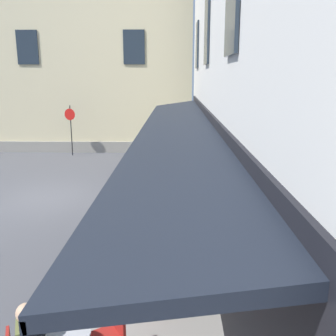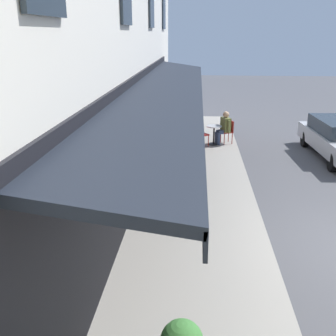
# 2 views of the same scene
# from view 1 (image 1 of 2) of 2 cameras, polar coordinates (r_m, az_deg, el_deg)

# --- Properties ---
(ground_plane) EXTENTS (70.00, 70.00, 0.00)m
(ground_plane) POSITION_cam_1_polar(r_m,az_deg,el_deg) (13.57, -16.75, -4.32)
(ground_plane) COLOR #4C4C51
(sidewalk_cafe_terrace) EXTENTS (20.50, 3.20, 0.01)m
(sidewalk_cafe_terrace) POSITION_cam_1_polar(r_m,az_deg,el_deg) (9.91, -3.31, -10.47)
(sidewalk_cafe_terrace) COLOR gray
(sidewalk_cafe_terrace) RESTS_ON ground_plane
(corner_building_facade) EXTENTS (10.12, 17.00, 15.00)m
(corner_building_facade) POSITION_cam_1_polar(r_m,az_deg,el_deg) (26.62, -16.64, 20.55)
(corner_building_facade) COLOR beige
(corner_building_facade) RESTS_ON ground_plane
(back_alley_steps) EXTENTS (2.40, 1.75, 0.60)m
(back_alley_steps) POSITION_cam_1_polar(r_m,az_deg,el_deg) (19.25, 2.46, 2.23)
(back_alley_steps) COLOR gray
(back_alley_steps) RESTS_ON ground_plane
(cafe_chair_red_under_awning) EXTENTS (0.56, 0.56, 0.91)m
(cafe_chair_red_under_awning) POSITION_cam_1_polar(r_m,az_deg,el_deg) (5.90, -8.40, -22.88)
(cafe_chair_red_under_awning) COLOR maroon
(cafe_chair_red_under_awning) RESTS_ON ground_plane
(cafe_table_mid_terrace) EXTENTS (0.60, 0.60, 0.75)m
(cafe_table_mid_terrace) POSITION_cam_1_polar(r_m,az_deg,el_deg) (7.36, -2.35, -15.25)
(cafe_table_mid_terrace) COLOR black
(cafe_table_mid_terrace) RESTS_ON ground_plane
(cafe_chair_red_facing_street) EXTENTS (0.42, 0.42, 0.91)m
(cafe_chair_red_facing_street) POSITION_cam_1_polar(r_m,az_deg,el_deg) (7.90, -2.32, -12.68)
(cafe_chair_red_facing_street) COLOR maroon
(cafe_chair_red_facing_street) RESTS_ON ground_plane
(cafe_chair_red_kerbside) EXTENTS (0.40, 0.40, 0.91)m
(cafe_chair_red_kerbside) POSITION_cam_1_polar(r_m,az_deg,el_deg) (6.79, -2.72, -17.41)
(cafe_chair_red_kerbside) COLOR maroon
(cafe_chair_red_kerbside) RESTS_ON ground_plane
(seated_patron_in_white) EXTENTS (0.55, 0.66, 1.30)m
(seated_patron_in_white) POSITION_cam_1_polar(r_m,az_deg,el_deg) (7.64, -2.34, -12.40)
(seated_patron_in_white) COLOR navy
(seated_patron_in_white) RESTS_ON ground_plane
(no_parking_sign) EXTENTS (0.16, 0.57, 2.60)m
(no_parking_sign) POSITION_cam_1_polar(r_m,az_deg,el_deg) (20.27, -14.47, 6.83)
(no_parking_sign) COLOR black
(no_parking_sign) RESTS_ON ground_plane
(potted_plant_mid_terrace) EXTENTS (0.48, 0.48, 0.69)m
(potted_plant_mid_terrace) POSITION_cam_1_polar(r_m,az_deg,el_deg) (16.37, 2.64, 0.47)
(potted_plant_mid_terrace) COLOR #2D2D33
(potted_plant_mid_terrace) RESTS_ON ground_plane
(potted_plant_entrance_left) EXTENTS (0.45, 0.45, 0.85)m
(potted_plant_entrance_left) POSITION_cam_1_polar(r_m,az_deg,el_deg) (18.41, -1.58, 2.33)
(potted_plant_entrance_left) COLOR brown
(potted_plant_entrance_left) RESTS_ON ground_plane
(potted_plant_entrance_right) EXTENTS (0.55, 0.55, 0.80)m
(potted_plant_entrance_right) POSITION_cam_1_polar(r_m,az_deg,el_deg) (15.92, -1.09, 0.58)
(potted_plant_entrance_right) COLOR brown
(potted_plant_entrance_right) RESTS_ON ground_plane
(potted_plant_by_steps) EXTENTS (0.35, 0.35, 1.18)m
(potted_plant_by_steps) POSITION_cam_1_polar(r_m,az_deg,el_deg) (16.57, -0.96, 1.55)
(potted_plant_by_steps) COLOR #4C4C51
(potted_plant_by_steps) RESTS_ON ground_plane
(potted_plant_under_sign) EXTENTS (0.44, 0.44, 0.78)m
(potted_plant_under_sign) POSITION_cam_1_polar(r_m,az_deg,el_deg) (19.81, -0.06, 3.14)
(potted_plant_under_sign) COLOR #4C4C51
(potted_plant_under_sign) RESTS_ON ground_plane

